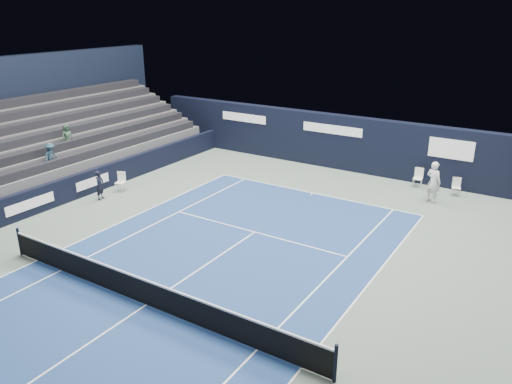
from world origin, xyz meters
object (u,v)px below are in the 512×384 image
line_judge_chair (121,180)px  tennis_net (145,291)px  folding_chair_back_a (419,174)px  tennis_player (433,182)px  folding_chair_back_b (456,185)px

line_judge_chair → tennis_net: (8.45, -7.04, -0.05)m
tennis_net → line_judge_chair: bearing=140.2°
folding_chair_back_a → tennis_player: size_ratio=0.51×
line_judge_chair → tennis_net: size_ratio=0.08×
folding_chair_back_a → tennis_player: 2.17m
tennis_net → tennis_player: 14.88m
tennis_player → line_judge_chair: bearing=-153.6°
folding_chair_back_a → tennis_player: tennis_player is taller
tennis_net → folding_chair_back_b: bearing=68.3°
folding_chair_back_b → tennis_player: (-0.80, -1.52, 0.48)m
folding_chair_back_a → tennis_net: tennis_net is taller
tennis_player → folding_chair_back_b: bearing=62.1°
folding_chair_back_a → line_judge_chair: bearing=-150.6°
folding_chair_back_a → tennis_net: bearing=-109.9°
line_judge_chair → tennis_player: (13.77, 6.84, 0.44)m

